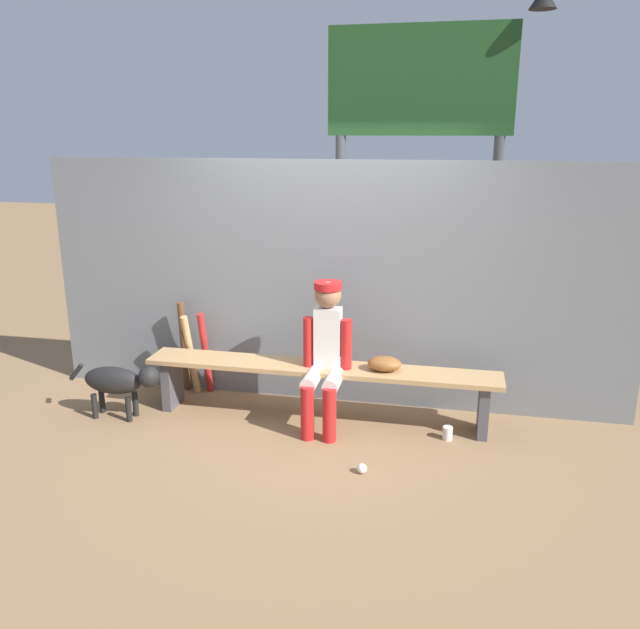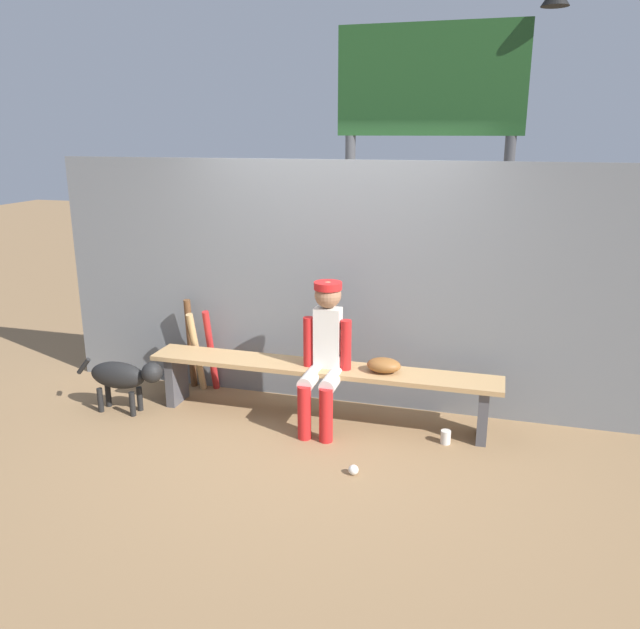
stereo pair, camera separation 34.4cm
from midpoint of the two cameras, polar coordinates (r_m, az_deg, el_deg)
The scene contains 13 objects.
ground_plane at distance 5.60m, azimuth 1.78°, elevation -9.30°, with size 30.00×30.00×0.00m, color olive.
chainlink_fence at distance 5.65m, azimuth 2.97°, elevation 2.58°, with size 5.25×0.03×2.17m, color slate.
dugout_bench at distance 5.45m, azimuth 1.82°, elevation -5.58°, with size 3.02×0.36×0.49m.
player_seated at distance 5.23m, azimuth 2.25°, elevation -3.25°, with size 0.41×0.55×1.22m.
baseball_glove at distance 5.29m, azimuth 7.57°, elevation -4.52°, with size 0.28×0.20×0.12m, color brown.
bat_aluminum_red at distance 6.08m, azimuth -8.09°, elevation -3.23°, with size 0.06×0.06×0.82m, color #B22323.
bat_wood_tan at distance 6.09m, azimuth -9.35°, elevation -3.35°, with size 0.06×0.06×0.80m, color tan.
bat_wood_dark at distance 6.19m, azimuth -9.90°, elevation -2.60°, with size 0.06×0.06×0.89m, color brown.
baseball at distance 4.77m, azimuth 5.12°, elevation -13.65°, with size 0.07×0.07×0.07m, color white.
cup_on_ground at distance 5.30m, azimuth 12.99°, elevation -10.61°, with size 0.08×0.08×0.11m, color silver.
cup_on_bench at distance 5.34m, azimuth 3.36°, elevation -4.28°, with size 0.08×0.08×0.11m, color silver.
scoreboard at distance 6.36m, azimuth 11.77°, elevation 16.48°, with size 2.01×0.27×3.59m.
dog at distance 5.81m, azimuth -15.48°, elevation -5.34°, with size 0.84×0.20×0.49m.
Camera 2 is at (1.38, -4.88, 2.39)m, focal length 35.93 mm.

